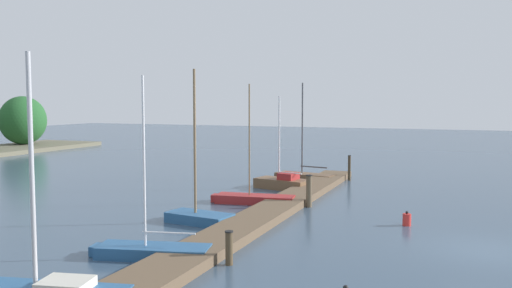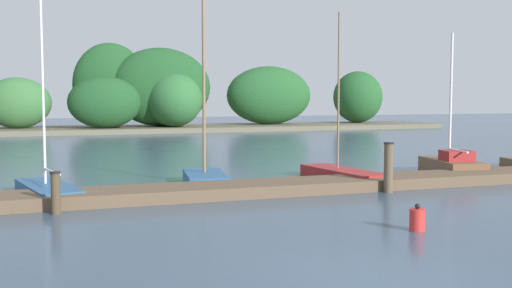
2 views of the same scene
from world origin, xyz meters
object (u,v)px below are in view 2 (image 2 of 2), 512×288
Objects in this scene: sailboat_4 at (339,173)px; mooring_piling_1 at (56,193)px; mooring_piling_2 at (388,167)px; channel_buoy_0 at (417,219)px; sailboat_3 at (205,175)px; sailboat_5 at (451,164)px; sailboat_2 at (46,189)px.

mooring_piling_1 is at bearing 100.62° from sailboat_4.
mooring_piling_2 is 2.57× the size of channel_buoy_0.
sailboat_3 reaches higher than mooring_piling_1.
sailboat_5 is (9.48, -0.47, 0.04)m from sailboat_3.
sailboat_3 is at bearing 145.16° from mooring_piling_2.
mooring_piling_2 is 5.28m from channel_buoy_0.
sailboat_2 is 14.47m from sailboat_5.
mooring_piling_1 is 0.69× the size of mooring_piling_2.
sailboat_4 reaches higher than mooring_piling_1.
sailboat_2 reaches higher than channel_buoy_0.
sailboat_4 is 5.48× the size of mooring_piling_1.
channel_buoy_0 is (-2.06, -7.64, -0.00)m from sailboat_4.
sailboat_2 is at bearing 107.66° from sailboat_3.
mooring_piling_1 is at bearing -178.81° from mooring_piling_2.
mooring_piling_1 is at bearing 148.51° from channel_buoy_0.
sailboat_3 is 5.98m from mooring_piling_1.
sailboat_3 is 9.50m from sailboat_5.
sailboat_4 is at bearing 103.26° from sailboat_5.
sailboat_3 reaches higher than mooring_piling_2.
sailboat_2 reaches higher than mooring_piling_1.
sailboat_3 reaches higher than sailboat_4.
sailboat_5 is (14.46, 0.40, 0.13)m from sailboat_2.
sailboat_4 is (4.74, -0.54, -0.08)m from sailboat_3.
sailboat_2 is 3.80× the size of mooring_piling_2.
channel_buoy_0 is at bearing -154.02° from sailboat_3.
sailboat_3 is at bearing -93.36° from sailboat_2.
sailboat_4 is 9.98m from mooring_piling_1.
sailboat_5 is at bearing -85.01° from sailboat_3.
sailboat_3 is (4.98, 0.86, 0.09)m from sailboat_2.
sailboat_4 reaches higher than sailboat_2.
channel_buoy_0 is (2.68, -8.17, -0.09)m from sailboat_3.
mooring_piling_2 reaches higher than channel_buoy_0.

